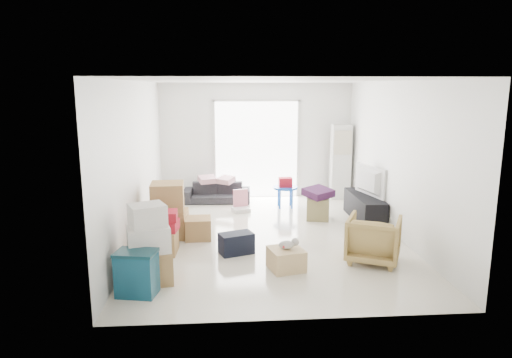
{
  "coord_description": "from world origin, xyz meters",
  "views": [
    {
      "loc": [
        -0.79,
        -7.72,
        2.59
      ],
      "look_at": [
        -0.21,
        0.2,
        0.99
      ],
      "focal_mm": 32.0,
      "sensor_mm": 36.0,
      "label": 1
    }
  ],
  "objects_px": {
    "storage_bins": "(137,273)",
    "wood_crate": "(286,259)",
    "armchair": "(374,237)",
    "kids_table": "(285,186)",
    "television": "(365,192)",
    "ac_tower": "(340,162)",
    "ottoman": "(318,208)",
    "sofa": "(217,190)",
    "tv_console": "(365,207)"
  },
  "relations": [
    {
      "from": "tv_console",
      "to": "armchair",
      "type": "bearing_deg",
      "value": -104.09
    },
    {
      "from": "tv_console",
      "to": "armchair",
      "type": "distance_m",
      "value": 2.26
    },
    {
      "from": "armchair",
      "to": "ac_tower",
      "type": "bearing_deg",
      "value": -71.74
    },
    {
      "from": "ac_tower",
      "to": "storage_bins",
      "type": "bearing_deg",
      "value": -128.32
    },
    {
      "from": "television",
      "to": "storage_bins",
      "type": "height_order",
      "value": "television"
    },
    {
      "from": "tv_console",
      "to": "television",
      "type": "xyz_separation_m",
      "value": [
        0.0,
        0.0,
        0.31
      ]
    },
    {
      "from": "armchair",
      "to": "kids_table",
      "type": "height_order",
      "value": "armchair"
    },
    {
      "from": "ottoman",
      "to": "ac_tower",
      "type": "bearing_deg",
      "value": 62.56
    },
    {
      "from": "tv_console",
      "to": "wood_crate",
      "type": "height_order",
      "value": "tv_console"
    },
    {
      "from": "tv_console",
      "to": "television",
      "type": "bearing_deg",
      "value": 0.0
    },
    {
      "from": "tv_console",
      "to": "sofa",
      "type": "relative_size",
      "value": 0.99
    },
    {
      "from": "tv_console",
      "to": "wood_crate",
      "type": "distance_m",
      "value": 3.07
    },
    {
      "from": "armchair",
      "to": "kids_table",
      "type": "relative_size",
      "value": 1.17
    },
    {
      "from": "ac_tower",
      "to": "kids_table",
      "type": "distance_m",
      "value": 1.62
    },
    {
      "from": "kids_table",
      "to": "wood_crate",
      "type": "distance_m",
      "value": 3.51
    },
    {
      "from": "tv_console",
      "to": "sofa",
      "type": "bearing_deg",
      "value": 151.01
    },
    {
      "from": "ottoman",
      "to": "armchair",
      "type": "bearing_deg",
      "value": -80.82
    },
    {
      "from": "storage_bins",
      "to": "kids_table",
      "type": "bearing_deg",
      "value": 59.43
    },
    {
      "from": "kids_table",
      "to": "wood_crate",
      "type": "height_order",
      "value": "kids_table"
    },
    {
      "from": "ottoman",
      "to": "storage_bins",
      "type": "bearing_deg",
      "value": -132.99
    },
    {
      "from": "ottoman",
      "to": "kids_table",
      "type": "relative_size",
      "value": 0.66
    },
    {
      "from": "sofa",
      "to": "armchair",
      "type": "distance_m",
      "value": 4.51
    },
    {
      "from": "armchair",
      "to": "kids_table",
      "type": "distance_m",
      "value": 3.38
    },
    {
      "from": "television",
      "to": "sofa",
      "type": "height_order",
      "value": "television"
    },
    {
      "from": "ottoman",
      "to": "wood_crate",
      "type": "relative_size",
      "value": 0.93
    },
    {
      "from": "storage_bins",
      "to": "wood_crate",
      "type": "bearing_deg",
      "value": 18.97
    },
    {
      "from": "wood_crate",
      "to": "sofa",
      "type": "bearing_deg",
      "value": 104.49
    },
    {
      "from": "tv_console",
      "to": "storage_bins",
      "type": "distance_m",
      "value": 4.98
    },
    {
      "from": "ac_tower",
      "to": "tv_console",
      "type": "bearing_deg",
      "value": -88.39
    },
    {
      "from": "ac_tower",
      "to": "kids_table",
      "type": "xyz_separation_m",
      "value": [
        -1.39,
        -0.72,
        -0.4
      ]
    },
    {
      "from": "ac_tower",
      "to": "tv_console",
      "type": "relative_size",
      "value": 1.17
    },
    {
      "from": "armchair",
      "to": "wood_crate",
      "type": "relative_size",
      "value": 1.66
    },
    {
      "from": "wood_crate",
      "to": "tv_console",
      "type": "bearing_deg",
      "value": 51.63
    },
    {
      "from": "television",
      "to": "armchair",
      "type": "xyz_separation_m",
      "value": [
        -0.55,
        -2.19,
        -0.18
      ]
    },
    {
      "from": "ac_tower",
      "to": "wood_crate",
      "type": "distance_m",
      "value": 4.63
    },
    {
      "from": "television",
      "to": "storage_bins",
      "type": "bearing_deg",
      "value": 114.14
    },
    {
      "from": "sofa",
      "to": "storage_bins",
      "type": "xyz_separation_m",
      "value": [
        -0.95,
        -4.72,
        -0.0
      ]
    },
    {
      "from": "tv_console",
      "to": "wood_crate",
      "type": "relative_size",
      "value": 3.21
    },
    {
      "from": "storage_bins",
      "to": "ottoman",
      "type": "relative_size",
      "value": 1.34
    },
    {
      "from": "television",
      "to": "wood_crate",
      "type": "height_order",
      "value": "television"
    },
    {
      "from": "ottoman",
      "to": "sofa",
      "type": "bearing_deg",
      "value": 142.99
    },
    {
      "from": "television",
      "to": "wood_crate",
      "type": "xyz_separation_m",
      "value": [
        -1.9,
        -2.4,
        -0.41
      ]
    },
    {
      "from": "sofa",
      "to": "ac_tower",
      "type": "bearing_deg",
      "value": 5.74
    },
    {
      "from": "ac_tower",
      "to": "ottoman",
      "type": "relative_size",
      "value": 4.03
    },
    {
      "from": "television",
      "to": "storage_bins",
      "type": "distance_m",
      "value": 4.98
    },
    {
      "from": "tv_console",
      "to": "ottoman",
      "type": "height_order",
      "value": "tv_console"
    },
    {
      "from": "sofa",
      "to": "kids_table",
      "type": "relative_size",
      "value": 2.28
    },
    {
      "from": "television",
      "to": "ottoman",
      "type": "distance_m",
      "value": 0.99
    },
    {
      "from": "ac_tower",
      "to": "television",
      "type": "xyz_separation_m",
      "value": [
        0.05,
        -1.78,
        -0.31
      ]
    },
    {
      "from": "kids_table",
      "to": "wood_crate",
      "type": "xyz_separation_m",
      "value": [
        -0.46,
        -3.47,
        -0.32
      ]
    }
  ]
}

